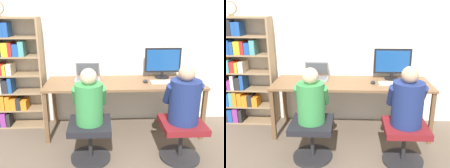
{
  "view_description": "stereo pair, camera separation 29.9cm",
  "coord_description": "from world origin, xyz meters",
  "views": [
    {
      "loc": [
        -0.33,
        -2.9,
        1.72
      ],
      "look_at": [
        -0.18,
        0.15,
        0.76
      ],
      "focal_mm": 40.0,
      "sensor_mm": 36.0,
      "label": 1
    },
    {
      "loc": [
        -0.03,
        -2.9,
        1.72
      ],
      "look_at": [
        -0.18,
        0.15,
        0.76
      ],
      "focal_mm": 40.0,
      "sensor_mm": 36.0,
      "label": 2
    }
  ],
  "objects": [
    {
      "name": "ground_plane",
      "position": [
        0.0,
        0.0,
        0.0
      ],
      "size": [
        14.0,
        14.0,
        0.0
      ],
      "primitive_type": "plane",
      "color": "brown"
    },
    {
      "name": "wall_back",
      "position": [
        0.0,
        0.74,
        1.3
      ],
      "size": [
        10.0,
        0.05,
        2.6
      ],
      "color": "white",
      "rests_on": "ground_plane"
    },
    {
      "name": "desk",
      "position": [
        0.0,
        0.34,
        0.66
      ],
      "size": [
        2.12,
        0.68,
        0.73
      ],
      "color": "brown",
      "rests_on": "ground_plane"
    },
    {
      "name": "desktop_monitor",
      "position": [
        0.57,
        0.53,
        0.95
      ],
      "size": [
        0.52,
        0.21,
        0.43
      ],
      "color": "black",
      "rests_on": "desk"
    },
    {
      "name": "laptop",
      "position": [
        -0.5,
        0.51,
        0.77
      ],
      "size": [
        0.35,
        0.33,
        0.23
      ],
      "color": "gray",
      "rests_on": "desk"
    },
    {
      "name": "keyboard",
      "position": [
        0.57,
        0.28,
        0.74
      ],
      "size": [
        0.43,
        0.13,
        0.03
      ],
      "color": "silver",
      "rests_on": "desk"
    },
    {
      "name": "computer_mouse_by_keyboard",
      "position": [
        0.29,
        0.3,
        0.74
      ],
      "size": [
        0.06,
        0.12,
        0.03
      ],
      "color": "black",
      "rests_on": "desk"
    },
    {
      "name": "office_chair_left",
      "position": [
        0.6,
        -0.38,
        0.29
      ],
      "size": [
        0.48,
        0.47,
        0.47
      ],
      "color": "#262628",
      "rests_on": "ground_plane"
    },
    {
      "name": "office_chair_right",
      "position": [
        -0.45,
        -0.35,
        0.29
      ],
      "size": [
        0.48,
        0.47,
        0.47
      ],
      "color": "#262628",
      "rests_on": "ground_plane"
    },
    {
      "name": "person_at_monitor",
      "position": [
        0.6,
        -0.38,
        0.75
      ],
      "size": [
        0.41,
        0.35,
        0.66
      ],
      "color": "navy",
      "rests_on": "office_chair_left"
    },
    {
      "name": "person_at_laptop",
      "position": [
        -0.45,
        -0.35,
        0.73
      ],
      "size": [
        0.38,
        0.32,
        0.63
      ],
      "color": "#388C47",
      "rests_on": "office_chair_right"
    },
    {
      "name": "bookshelf",
      "position": [
        -1.65,
        0.56,
        0.8
      ],
      "size": [
        0.84,
        0.26,
        1.58
      ],
      "color": "#997A56",
      "rests_on": "ground_plane"
    }
  ]
}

